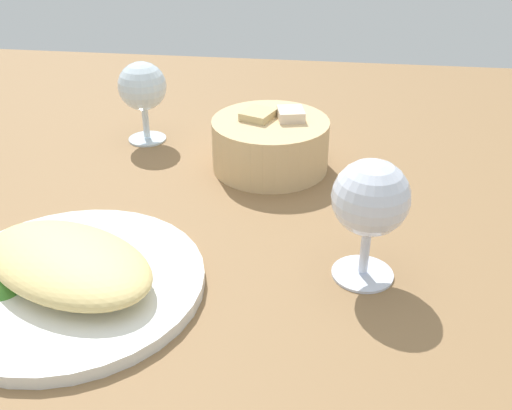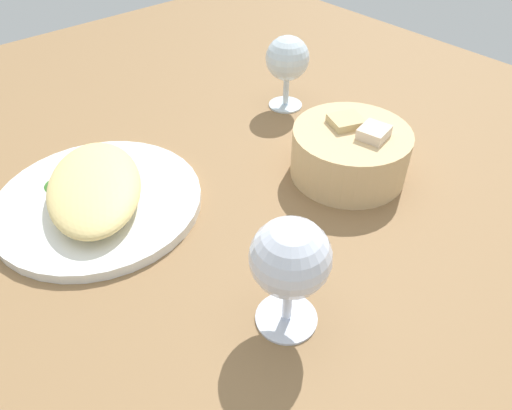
% 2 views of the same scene
% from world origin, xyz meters
% --- Properties ---
extents(ground_plane, '(1.40, 1.40, 0.02)m').
position_xyz_m(ground_plane, '(0.00, 0.00, -0.01)').
color(ground_plane, olive).
extents(plate, '(0.28, 0.28, 0.01)m').
position_xyz_m(plate, '(-0.05, -0.15, 0.01)').
color(plate, white).
rests_on(plate, ground_plane).
extents(omelette, '(0.24, 0.20, 0.04)m').
position_xyz_m(omelette, '(-0.05, -0.15, 0.03)').
color(omelette, '#E3C87C').
rests_on(omelette, plate).
extents(lettuce_garnish, '(0.04, 0.04, 0.02)m').
position_xyz_m(lettuce_garnish, '(-0.12, -0.17, 0.02)').
color(lettuce_garnish, '#42872E').
rests_on(lettuce_garnish, plate).
extents(bread_basket, '(0.17, 0.17, 0.09)m').
position_xyz_m(bread_basket, '(0.12, 0.16, 0.04)').
color(bread_basket, '#D6B37E').
rests_on(bread_basket, ground_plane).
extents(wine_glass_near, '(0.08, 0.08, 0.14)m').
position_xyz_m(wine_glass_near, '(0.24, -0.08, 0.09)').
color(wine_glass_near, silver).
rests_on(wine_glass_near, ground_plane).
extents(wine_glass_far, '(0.07, 0.07, 0.13)m').
position_xyz_m(wine_glass_far, '(-0.09, 0.23, 0.08)').
color(wine_glass_far, silver).
rests_on(wine_glass_far, ground_plane).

